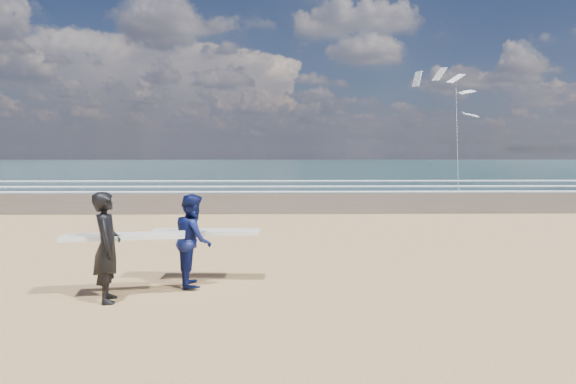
{
  "coord_description": "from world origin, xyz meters",
  "views": [
    {
      "loc": [
        1.67,
        -9.28,
        2.71
      ],
      "look_at": [
        1.96,
        6.0,
        1.43
      ],
      "focal_mm": 32.0,
      "sensor_mm": 36.0,
      "label": 1
    }
  ],
  "objects": [
    {
      "name": "ocean",
      "position": [
        20.0,
        72.0,
        0.01
      ],
      "size": [
        220.0,
        100.0,
        0.02
      ],
      "primitive_type": "cube",
      "color": "#193538",
      "rests_on": "ground"
    },
    {
      "name": "surfer_near",
      "position": [
        -1.35,
        -0.22,
        1.0
      ],
      "size": [
        2.25,
        1.19,
        1.97
      ],
      "color": "black",
      "rests_on": "ground"
    },
    {
      "name": "foam_breakers",
      "position": [
        20.0,
        28.1,
        0.05
      ],
      "size": [
        220.0,
        11.7,
        0.05
      ],
      "color": "white",
      "rests_on": "ground"
    },
    {
      "name": "kite_1",
      "position": [
        14.33,
        27.08,
        4.95
      ],
      "size": [
        5.64,
        4.72,
        8.98
      ],
      "color": "slate",
      "rests_on": "ground"
    },
    {
      "name": "surfer_far",
      "position": [
        -0.01,
        0.84,
        0.93
      ],
      "size": [
        2.22,
        1.16,
        1.84
      ],
      "color": "#0D1449",
      "rests_on": "ground"
    }
  ]
}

